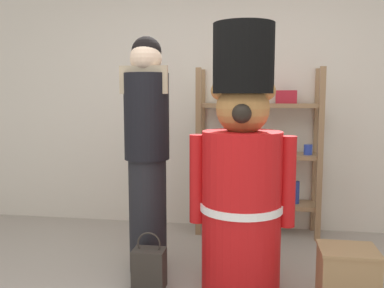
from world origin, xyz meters
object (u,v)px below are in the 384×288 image
(person_shopper, at_px, (147,150))
(teddy_bear_guard, at_px, (242,177))
(merchandise_shelf, at_px, (258,150))
(display_crate, at_px, (347,275))
(shopping_bag, at_px, (149,268))

(person_shopper, bearing_deg, teddy_bear_guard, -16.11)
(teddy_bear_guard, height_order, person_shopper, teddy_bear_guard)
(merchandise_shelf, bearing_deg, display_crate, -65.80)
(shopping_bag, distance_m, display_crate, 1.32)
(shopping_bag, bearing_deg, teddy_bear_guard, 7.80)
(person_shopper, xyz_separation_m, shopping_bag, (0.08, -0.29, -0.79))
(teddy_bear_guard, relative_size, shopping_bag, 4.45)
(display_crate, bearing_deg, teddy_bear_guard, 174.55)
(shopping_bag, height_order, display_crate, shopping_bag)
(merchandise_shelf, bearing_deg, shopping_bag, -118.83)
(merchandise_shelf, bearing_deg, teddy_bear_guard, -94.79)
(merchandise_shelf, height_order, shopping_bag, merchandise_shelf)
(person_shopper, relative_size, shopping_bag, 4.36)
(shopping_bag, xyz_separation_m, display_crate, (1.32, 0.02, 0.03))
(merchandise_shelf, distance_m, teddy_bear_guard, 1.25)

